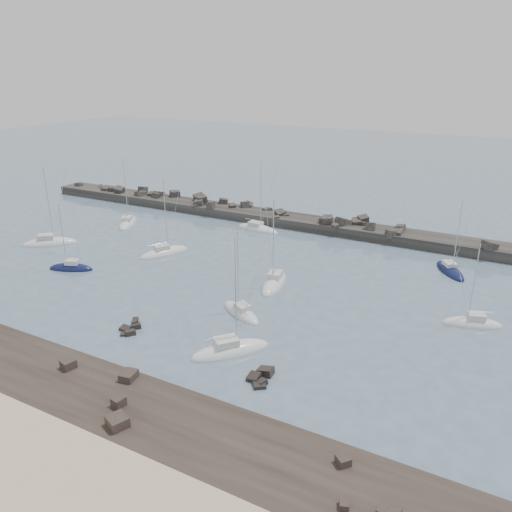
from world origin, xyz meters
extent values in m
plane|color=slate|center=(0.00, 0.00, 0.00)|extent=(400.00, 400.00, 0.00)
cube|color=black|center=(0.00, -22.00, 0.00)|extent=(140.00, 12.00, 0.70)
cube|color=black|center=(3.01, -17.41, 0.73)|extent=(1.62, 1.89, 0.76)
cube|color=black|center=(6.90, -23.17, 0.82)|extent=(2.16, 2.10, 0.93)
cube|color=black|center=(-3.70, -18.86, 0.81)|extent=(1.51, 1.55, 0.91)
cube|color=black|center=(26.73, -22.12, 0.59)|extent=(0.89, 0.96, 0.49)
cube|color=black|center=(5.08, -21.05, 0.79)|extent=(1.12, 1.23, 0.88)
cube|color=black|center=(25.34, -18.27, 0.70)|extent=(1.40, 1.40, 0.71)
cube|color=black|center=(-4.65, -9.51, -0.04)|extent=(1.37, 1.29, 0.94)
cube|color=black|center=(-4.76, -7.51, 0.15)|extent=(1.10, 1.07, 0.88)
cube|color=black|center=(-3.23, -10.13, 0.09)|extent=(1.56, 1.54, 1.00)
cube|color=black|center=(-3.63, -8.56, 0.05)|extent=(1.49, 1.43, 1.11)
cube|color=black|center=(-4.31, -8.15, 0.29)|extent=(0.95, 0.89, 0.63)
cube|color=black|center=(-3.80, -10.57, 0.01)|extent=(1.25, 1.23, 0.57)
cube|color=black|center=(14.76, -11.58, 0.04)|extent=(1.21, 1.22, 0.99)
cube|color=black|center=(14.76, -11.56, 0.18)|extent=(1.19, 1.13, 0.78)
cube|color=black|center=(13.72, -11.22, 0.09)|extent=(1.27, 1.41, 1.24)
cube|color=black|center=(14.29, -9.82, 0.13)|extent=(1.77, 1.45, 1.39)
cube|color=black|center=(14.72, -12.01, -0.08)|extent=(1.69, 1.67, 0.96)
cube|color=#282624|center=(-7.50, 38.00, 0.20)|extent=(115.00, 6.00, 3.20)
cube|color=#282624|center=(-5.70, 38.16, 1.70)|extent=(1.59, 1.74, 1.21)
cube|color=#282624|center=(-41.93, 37.00, 2.03)|extent=(2.60, 2.53, 1.94)
cube|color=#282624|center=(6.52, 38.05, 1.88)|extent=(2.79, 2.84, 1.68)
cube|color=#282624|center=(-28.02, 39.42, 1.60)|extent=(1.59, 1.58, 1.14)
cube|color=#282624|center=(-22.30, 36.38, 1.37)|extent=(1.47, 1.51, 1.03)
cube|color=#282624|center=(15.44, 35.66, 1.80)|extent=(2.10, 2.33, 1.88)
cube|color=#282624|center=(-21.74, 35.51, 2.37)|extent=(1.67, 1.46, 1.70)
cube|color=#282624|center=(-37.78, 39.43, 1.98)|extent=(2.81, 3.12, 2.09)
cube|color=#282624|center=(-25.27, 36.47, 1.97)|extent=(2.57, 2.57, 2.33)
cube|color=#282624|center=(-27.45, 39.79, 2.18)|extent=(2.88, 3.30, 2.68)
cube|color=#282624|center=(-37.37, 37.20, 2.05)|extent=(1.81, 1.83, 2.02)
cube|color=#282624|center=(-15.51, 40.26, 1.98)|extent=(2.17, 2.11, 2.09)
cube|color=#282624|center=(-18.19, 38.34, 1.86)|extent=(1.97, 2.02, 1.54)
cube|color=#282624|center=(-24.09, 38.84, 1.56)|extent=(1.72, 1.68, 1.46)
cube|color=#282624|center=(31.20, 35.83, 2.29)|extent=(2.94, 2.96, 1.92)
cube|color=#282624|center=(-42.06, 38.03, 1.83)|extent=(1.90, 2.25, 1.58)
cube|color=#282624|center=(16.24, 37.01, 1.76)|extent=(2.22, 2.67, 1.84)
cube|color=#282624|center=(-7.08, 38.19, 1.79)|extent=(2.69, 2.87, 2.14)
cube|color=#282624|center=(-6.69, 35.62, 1.63)|extent=(1.59, 1.60, 1.12)
cube|color=#282624|center=(5.85, 37.11, 2.25)|extent=(2.14, 2.56, 2.40)
cube|color=#282624|center=(3.48, 36.50, 2.41)|extent=(2.21, 2.49, 2.19)
cube|color=#282624|center=(-34.27, 40.02, 2.19)|extent=(2.86, 2.78, 1.97)
cube|color=#282624|center=(-10.90, 40.03, 1.58)|extent=(2.32, 2.27, 1.31)
cube|color=#282624|center=(-56.16, 39.41, 1.63)|extent=(1.75, 1.95, 1.62)
cube|color=#282624|center=(2.79, 36.85, 2.31)|extent=(2.08, 1.65, 1.80)
cube|color=#282624|center=(11.47, 36.86, 2.32)|extent=(1.93, 1.89, 1.94)
cube|color=#282624|center=(8.22, 39.13, 2.12)|extent=(2.26, 2.64, 1.57)
cube|color=#282624|center=(-52.58, 37.55, 2.03)|extent=(2.42, 2.75, 1.50)
cube|color=#282624|center=(-43.59, 40.13, 2.11)|extent=(1.85, 2.14, 2.33)
cube|color=#282624|center=(-25.56, 35.84, 1.66)|extent=(2.16, 2.32, 1.88)
cube|color=#282624|center=(-50.54, 37.27, 2.07)|extent=(2.53, 2.23, 2.11)
cube|color=#282624|center=(-6.85, 39.22, 1.80)|extent=(1.12, 1.28, 1.08)
cube|color=#282624|center=(-61.72, 37.63, 1.78)|extent=(1.57, 1.86, 1.72)
cube|color=#282624|center=(-21.49, 40.07, 2.24)|extent=(2.51, 2.37, 1.51)
cube|color=#282624|center=(9.72, 39.05, 1.73)|extent=(1.86, 1.89, 1.58)
cube|color=#282624|center=(9.16, 40.16, 2.41)|extent=(2.37, 2.64, 2.10)
cube|color=#282624|center=(16.35, 38.94, 2.14)|extent=(1.82, 1.85, 1.49)
cube|color=#282624|center=(-15.96, 39.66, 2.26)|extent=(2.48, 2.46, 1.73)
cube|color=#282624|center=(-39.50, 38.47, 1.87)|extent=(1.99, 2.02, 1.98)
cube|color=#282624|center=(-47.88, 36.96, 2.27)|extent=(2.40, 2.29, 2.42)
cube|color=#282624|center=(5.42, 35.41, 1.77)|extent=(1.52, 1.67, 1.51)
cube|color=#282624|center=(-25.23, 37.73, 2.44)|extent=(2.68, 2.77, 2.17)
cube|color=#282624|center=(2.36, 39.25, 1.94)|extent=(1.57, 1.53, 1.10)
ellipsoid|color=silver|center=(-37.16, 7.49, 0.05)|extent=(8.85, 8.20, 2.42)
cube|color=silver|center=(-37.51, 7.18, 1.47)|extent=(3.17, 3.10, 0.79)
cylinder|color=silver|center=(-36.61, 7.97, 7.30)|extent=(0.14, 0.14, 12.45)
cylinder|color=silver|center=(-38.00, 6.76, 2.21)|extent=(2.86, 2.50, 0.11)
ellipsoid|color=silver|center=(-33.45, 23.31, 0.05)|extent=(6.47, 9.03, 2.14)
cube|color=silver|center=(-33.24, 22.92, 1.29)|extent=(2.70, 3.00, 0.65)
cylinder|color=silver|center=(-33.77, 23.93, 6.88)|extent=(0.11, 0.11, 11.84)
cylinder|color=silver|center=(-32.96, 22.37, 1.89)|extent=(1.71, 3.15, 0.09)
ellipsoid|color=#0F153E|center=(-24.84, 0.86, 0.05)|extent=(7.20, 4.61, 2.00)
cube|color=silver|center=(-24.52, 0.99, 1.25)|extent=(2.32, 2.02, 0.71)
cylinder|color=silver|center=(-25.35, 0.65, 5.56)|extent=(0.12, 0.12, 9.32)
cylinder|color=silver|center=(-24.07, 1.18, 1.91)|extent=(2.59, 1.15, 0.10)
ellipsoid|color=silver|center=(-16.48, 13.12, 0.05)|extent=(6.09, 8.98, 2.19)
cube|color=silver|center=(-16.66, 12.72, 1.33)|extent=(2.61, 2.94, 0.70)
cylinder|color=silver|center=(-16.19, 13.74, 6.83)|extent=(0.12, 0.12, 11.69)
cylinder|color=silver|center=(-16.92, 12.17, 1.98)|extent=(1.55, 3.18, 0.10)
ellipsoid|color=silver|center=(-8.86, 32.00, 0.05)|extent=(9.34, 3.87, 2.12)
cube|color=silver|center=(-9.31, 32.05, 1.26)|extent=(2.74, 2.12, 0.62)
cylinder|color=silver|center=(-8.14, 31.91, 7.07)|extent=(0.11, 0.11, 12.24)
cylinder|color=silver|center=(-9.94, 32.13, 1.84)|extent=(3.61, 0.52, 0.09)
ellipsoid|color=silver|center=(5.53, 0.41, 0.05)|extent=(7.55, 5.46, 1.92)
cube|color=silver|center=(5.86, 0.24, 1.18)|extent=(2.51, 2.27, 0.63)
cylinder|color=silver|center=(5.02, 0.68, 5.82)|extent=(0.11, 0.11, 9.91)
cylinder|color=silver|center=(6.31, -0.01, 1.76)|extent=(2.63, 1.46, 0.09)
ellipsoid|color=silver|center=(5.28, 10.38, 0.05)|extent=(4.13, 8.97, 2.36)
cube|color=silver|center=(5.21, 10.81, 1.45)|extent=(2.13, 2.68, 0.80)
cylinder|color=silver|center=(5.40, 9.70, 6.88)|extent=(0.14, 0.14, 11.65)
cylinder|color=silver|center=(5.10, 11.40, 2.19)|extent=(0.71, 3.42, 0.11)
ellipsoid|color=silver|center=(9.02, -8.00, 0.05)|extent=(7.88, 8.66, 2.34)
cube|color=silver|center=(8.74, -8.34, 1.43)|extent=(3.00, 3.08, 0.76)
cylinder|color=silver|center=(9.48, -7.45, 7.10)|extent=(0.13, 0.13, 12.10)
cylinder|color=silver|center=(8.33, -8.82, 2.13)|extent=(2.38, 2.82, 0.11)
ellipsoid|color=#0F153E|center=(26.73, 27.26, 0.05)|extent=(6.29, 7.79, 1.97)
cube|color=silver|center=(26.51, 27.58, 1.20)|extent=(2.50, 2.67, 0.63)
cylinder|color=silver|center=(27.07, 26.74, 6.12)|extent=(0.11, 0.11, 10.47)
cylinder|color=silver|center=(26.21, 28.03, 1.78)|extent=(1.79, 2.63, 0.09)
ellipsoid|color=silver|center=(31.56, 11.03, 0.05)|extent=(7.35, 4.39, 1.98)
cube|color=silver|center=(31.89, 11.15, 1.23)|extent=(2.33, 1.99, 0.68)
cylinder|color=silver|center=(31.03, 10.84, 5.63)|extent=(0.12, 0.12, 9.48)
cylinder|color=silver|center=(32.36, 11.31, 1.87)|extent=(2.68, 1.03, 0.10)
camera|label=1|loc=(33.72, -48.21, 29.13)|focal=35.00mm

